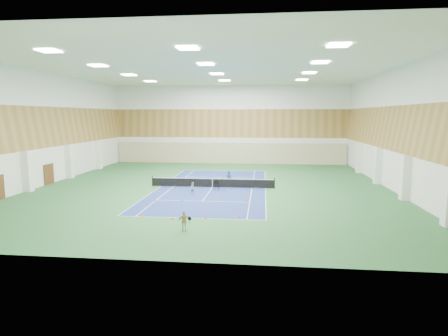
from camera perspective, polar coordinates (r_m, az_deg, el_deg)
The scene contains 21 objects.
ground at distance 38.94m, azimuth -1.78°, elevation -2.96°, with size 40.00×40.00×0.00m, color #285E31.
room_shell at distance 38.25m, azimuth -1.82°, elevation 5.90°, with size 36.00×40.00×12.00m, color white, non-canonical shape.
wood_cladding at distance 38.23m, azimuth -1.83°, elevation 8.90°, with size 36.00×40.00×8.00m, color olive, non-canonical shape.
ceiling_light_grid at distance 38.49m, azimuth -1.86°, elevation 14.74°, with size 21.40×25.40×0.06m, color white, non-canonical shape.
court_surface at distance 38.94m, azimuth -1.78°, elevation -2.95°, with size 10.97×23.77×0.01m, color navy.
tennis_balls_scatter at distance 38.93m, azimuth -1.78°, elevation -2.89°, with size 10.57×22.77×0.07m, color gold, non-canonical shape.
tennis_net at distance 38.84m, azimuth -1.78°, elevation -2.16°, with size 12.80×0.10×1.10m, color black, non-canonical shape.
back_curtain at distance 58.14m, azimuth 0.86°, elevation 2.28°, with size 35.40×0.16×3.20m, color #C6B793.
door_left_b at distance 44.82m, azimuth -25.12°, elevation -0.84°, with size 0.08×1.80×2.20m, color #593319.
coach at distance 39.19m, azimuth 0.72°, elevation -1.64°, with size 0.61×0.40×1.68m, color #203C95.
child_court at distance 35.58m, azimuth -4.74°, elevation -3.08°, with size 0.56×0.44×1.15m, color #9D9CA5.
child_apron at distance 24.49m, azimuth -6.14°, elevation -8.03°, with size 0.76×0.32×1.30m, color tan.
ball_cart at distance 37.53m, azimuth -1.19°, elevation -2.64°, with size 0.54×0.54×0.94m, color black, non-canonical shape.
cone_svc_a at distance 33.06m, azimuth -10.39°, elevation -4.89°, with size 0.18×0.18×0.20m, color orange.
cone_svc_b at distance 32.82m, azimuth -6.43°, elevation -4.91°, with size 0.17×0.17×0.19m, color #E3400B.
cone_svc_c at distance 32.01m, azimuth -0.91°, elevation -5.14°, with size 0.22×0.22×0.24m, color orange.
cone_svc_d at distance 32.45m, azimuth 3.64°, elevation -4.98°, with size 0.22×0.22×0.24m, color #E4460C.
cone_base_a at distance 28.48m, azimuth -12.35°, elevation -7.00°, with size 0.22×0.22×0.24m, color orange.
cone_base_b at distance 27.22m, azimuth -7.81°, elevation -7.60°, with size 0.21×0.21×0.23m, color #FD620D.
cone_base_c at distance 27.28m, azimuth -2.80°, elevation -7.52°, with size 0.19×0.19×0.21m, color #E05A0B.
cone_base_d at distance 27.36m, azimuth 2.21°, elevation -7.47°, with size 0.19×0.19×0.21m, color orange.
Camera 1 is at (5.21, -37.87, 7.40)m, focal length 30.00 mm.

